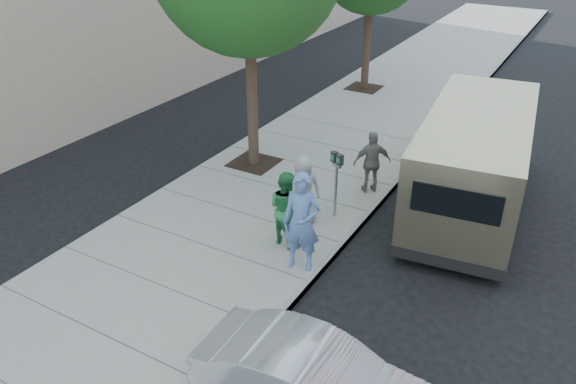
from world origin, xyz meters
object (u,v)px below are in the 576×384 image
object	(u,v)px
person_officer	(301,222)
person_striped_polo	(372,162)
parking_meter	(337,171)
person_green_shirt	(286,208)
van	(474,159)
person_gray_shirt	(303,189)

from	to	relation	value
person_officer	person_striped_polo	world-z (taller)	person_officer
parking_meter	person_green_shirt	xyz separation A→B (m)	(-0.42, -1.49, -0.31)
person_officer	person_green_shirt	xyz separation A→B (m)	(-0.69, 0.61, -0.20)
van	person_striped_polo	xyz separation A→B (m)	(-2.22, -0.64, -0.33)
parking_meter	van	world-z (taller)	van
van	person_officer	size ratio (longest dim) A/B	3.27
person_officer	person_striped_polo	bearing A→B (deg)	77.50
person_officer	person_gray_shirt	bearing A→B (deg)	104.47
parking_meter	van	size ratio (longest dim) A/B	0.24
parking_meter	person_striped_polo	bearing A→B (deg)	105.18
parking_meter	van	xyz separation A→B (m)	(2.46, 2.16, -0.02)
van	person_officer	distance (m)	4.78
person_striped_polo	van	bearing A→B (deg)	159.46
van	person_green_shirt	bearing A→B (deg)	-134.69
person_striped_polo	person_officer	bearing A→B (deg)	53.73
van	person_gray_shirt	bearing A→B (deg)	-143.72
person_gray_shirt	person_green_shirt	bearing A→B (deg)	57.19
parking_meter	person_green_shirt	size ratio (longest dim) A/B	0.96
person_green_shirt	person_officer	bearing A→B (deg)	154.91
person_gray_shirt	parking_meter	bearing A→B (deg)	-170.16
person_officer	parking_meter	bearing A→B (deg)	84.40
parking_meter	person_gray_shirt	xyz separation A→B (m)	(-0.51, -0.58, -0.33)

